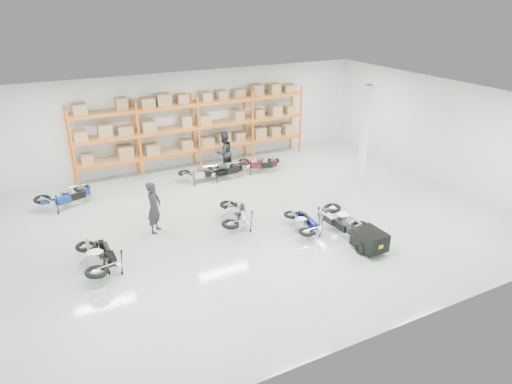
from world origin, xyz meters
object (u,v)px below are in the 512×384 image
moto_back_c (223,167)px  person_left (154,207)px  moto_silver_left (236,211)px  trailer (370,240)px  person_back (224,152)px  moto_touring_right (340,216)px  moto_blue_centre (304,220)px  moto_black_far_left (99,254)px  moto_back_d (259,161)px  moto_back_a (65,193)px  moto_back_b (201,170)px

moto_back_c → person_left: bearing=132.3°
moto_silver_left → person_left: (-2.71, 0.90, 0.36)m
trailer → person_left: person_left is taller
moto_back_c → person_back: size_ratio=0.95×
moto_touring_right → trailer: 1.61m
moto_blue_centre → moto_touring_right: size_ratio=0.85×
moto_silver_left → moto_touring_right: bearing=167.9°
moto_blue_centre → trailer: (1.24, -2.04, -0.08)m
moto_blue_centre → moto_black_far_left: 6.87m
moto_touring_right → moto_back_d: 6.55m
moto_blue_centre → moto_black_far_left: bearing=2.2°
moto_silver_left → person_left: 2.88m
moto_black_far_left → moto_back_a: 5.36m
moto_back_b → moto_back_c: moto_back_c is taller
moto_blue_centre → moto_silver_left: (-1.91, 1.58, 0.08)m
person_back → moto_silver_left: bearing=51.1°
moto_touring_right → moto_back_a: 10.73m
moto_blue_centre → moto_back_a: 9.49m
moto_back_a → moto_back_c: (6.77, -0.06, -0.04)m
moto_touring_right → trailer: (-0.00, -1.60, -0.17)m
moto_blue_centre → moto_back_a: moto_back_a is taller
moto_blue_centre → moto_back_c: (-0.47, 6.08, 0.04)m
moto_back_a → moto_back_d: moto_back_a is taller
person_left → trailer: bearing=-89.0°
moto_silver_left → moto_back_a: moto_back_a is taller
trailer → moto_back_a: 11.78m
moto_blue_centre → moto_back_d: (1.40, 6.11, 0.02)m
trailer → moto_touring_right: bearing=88.6°
moto_back_b → person_back: 1.68m
moto_touring_right → moto_back_c: moto_touring_right is taller
moto_back_c → person_back: (0.43, 0.86, 0.39)m
person_back → moto_back_a: bearing=-13.3°
moto_back_c → moto_back_a: bearing=91.0°
moto_black_far_left → moto_blue_centre: bearing=171.6°
moto_back_b → person_left: bearing=141.4°
moto_back_a → moto_black_far_left: bearing=167.8°
trailer → moto_back_c: (-1.71, 8.12, 0.12)m
trailer → person_back: person_back is taller
moto_black_far_left → person_back: bearing=-139.6°
trailer → moto_back_b: bearing=106.9°
moto_blue_centre → moto_back_c: size_ratio=0.93×
moto_blue_centre → moto_touring_right: bearing=169.2°
moto_black_far_left → person_left: size_ratio=1.03×
trailer → moto_silver_left: bearing=129.6°
moto_blue_centre → moto_back_b: (-1.51, 6.23, 0.01)m
trailer → moto_back_a: size_ratio=0.90×
moto_back_c → trailer: bearing=-166.6°
person_left → moto_back_d: bearing=-20.3°
moto_touring_right → person_back: size_ratio=1.03×
trailer → moto_back_b: size_ratio=1.03×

